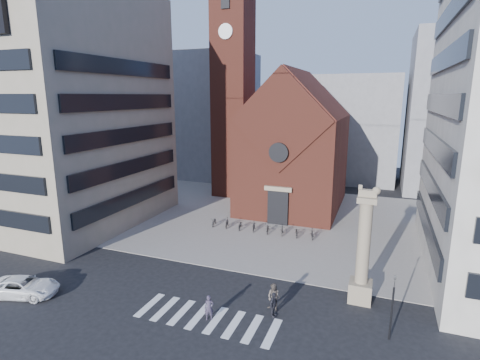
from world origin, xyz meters
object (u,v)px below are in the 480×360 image
at_px(white_car, 23,287).
at_px(pedestrian_1, 274,297).
at_px(scooter_0, 214,222).
at_px(lion_column, 363,257).
at_px(traffic_light, 392,306).
at_px(pedestrian_2, 273,305).
at_px(pedestrian_0, 209,308).

bearing_deg(white_car, pedestrian_1, -91.87).
bearing_deg(scooter_0, lion_column, -46.03).
distance_m(traffic_light, scooter_0, 23.94).
distance_m(traffic_light, pedestrian_2, 7.48).
distance_m(pedestrian_2, scooter_0, 18.85).
relative_size(lion_column, scooter_0, 4.85).
xyz_separation_m(pedestrian_1, scooter_0, (-11.18, 14.30, -0.47)).
relative_size(white_car, pedestrian_2, 2.88).
distance_m(lion_column, white_car, 25.11).
height_order(pedestrian_0, pedestrian_2, pedestrian_2).
distance_m(white_car, pedestrian_2, 18.65).
bearing_deg(pedestrian_0, traffic_light, -14.66).
xyz_separation_m(pedestrian_2, scooter_0, (-11.36, 15.04, -0.36)).
xyz_separation_m(pedestrian_0, scooter_0, (-7.45, 16.89, -0.33)).
relative_size(pedestrian_2, scooter_0, 0.98).
bearing_deg(traffic_light, white_car, -170.58).
height_order(traffic_light, scooter_0, traffic_light).
distance_m(white_car, pedestrian_0, 14.46).
relative_size(traffic_light, pedestrian_2, 2.44).
bearing_deg(scooter_0, white_car, -122.79).
xyz_separation_m(pedestrian_0, pedestrian_1, (3.73, 2.59, 0.14)).
xyz_separation_m(white_car, scooter_0, (6.85, 19.08, -0.18)).
height_order(lion_column, traffic_light, lion_column).
relative_size(white_car, scooter_0, 2.83).
height_order(lion_column, pedestrian_1, lion_column).
bearing_deg(pedestrian_0, pedestrian_1, 9.82).
bearing_deg(pedestrian_2, traffic_light, -80.24).
relative_size(traffic_light, pedestrian_0, 2.52).
relative_size(traffic_light, pedestrian_1, 2.17).
relative_size(pedestrian_0, pedestrian_2, 0.97).
relative_size(lion_column, pedestrian_1, 4.38).
xyz_separation_m(traffic_light, white_car, (-25.55, -4.24, -1.58)).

